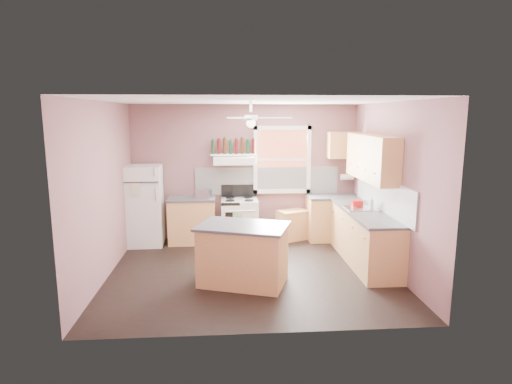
{
  "coord_description": "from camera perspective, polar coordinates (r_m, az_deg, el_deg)",
  "views": [
    {
      "loc": [
        -0.4,
        -6.56,
        2.5
      ],
      "look_at": [
        0.1,
        0.3,
        1.25
      ],
      "focal_mm": 30.0,
      "sensor_mm": 36.0,
      "label": 1
    }
  ],
  "objects": [
    {
      "name": "upper_cabinet_right",
      "position": [
        7.52,
        15.16,
        4.45
      ],
      "size": [
        0.33,
        1.8,
        0.76
      ],
      "primitive_type": "cube",
      "color": "tan",
      "rests_on": "wall_right"
    },
    {
      "name": "toaster",
      "position": [
        8.31,
        -7.0,
        -0.25
      ],
      "size": [
        0.32,
        0.24,
        0.18
      ],
      "primitive_type": "cube",
      "rotation": [
        0.0,
        0.0,
        -0.31
      ],
      "color": "silver",
      "rests_on": "counter_left"
    },
    {
      "name": "wall_left",
      "position": [
        6.92,
        -19.83,
        0.12
      ],
      "size": [
        0.05,
        4.0,
        2.7
      ],
      "primitive_type": "cube",
      "color": "#7B5254",
      "rests_on": "ground"
    },
    {
      "name": "range_hood",
      "position": [
        8.36,
        -2.99,
        4.24
      ],
      "size": [
        0.78,
        0.5,
        0.14
      ],
      "primitive_type": "cube",
      "color": "white",
      "rests_on": "wall_back"
    },
    {
      "name": "counter_right",
      "position": [
        7.43,
        14.32,
        -2.62
      ],
      "size": [
        0.62,
        2.22,
        0.04
      ],
      "primitive_type": "cube",
      "color": "#3E3E41",
      "rests_on": "base_cabinet_right"
    },
    {
      "name": "sink",
      "position": [
        7.61,
        13.85,
        -2.18
      ],
      "size": [
        0.55,
        0.45,
        0.03
      ],
      "primitive_type": "cube",
      "color": "silver",
      "rests_on": "counter_right"
    },
    {
      "name": "stove",
      "position": [
        8.48,
        -2.2,
        -3.83
      ],
      "size": [
        0.71,
        0.64,
        0.86
      ],
      "primitive_type": "cube",
      "rotation": [
        0.0,
        0.0,
        -0.0
      ],
      "color": "white",
      "rests_on": "floor"
    },
    {
      "name": "upper_cabinet_corner",
      "position": [
        8.73,
        11.51,
        6.15
      ],
      "size": [
        0.6,
        0.33,
        0.52
      ],
      "primitive_type": "cube",
      "color": "tan",
      "rests_on": "wall_back"
    },
    {
      "name": "soap_bottle",
      "position": [
        7.55,
        15.13,
        -1.41
      ],
      "size": [
        0.11,
        0.11,
        0.23
      ],
      "primitive_type": "imported",
      "rotation": [
        0.0,
        0.0,
        3.49
      ],
      "color": "silver",
      "rests_on": "counter_right"
    },
    {
      "name": "counter_corner",
      "position": [
        8.69,
        10.23,
        -0.61
      ],
      "size": [
        1.02,
        0.62,
        0.04
      ],
      "primitive_type": "cube",
      "color": "#3E3E41",
      "rests_on": "base_cabinet_corner"
    },
    {
      "name": "island_top",
      "position": [
        6.31,
        -1.76,
        -4.59
      ],
      "size": [
        1.5,
        1.22,
        0.04
      ],
      "primitive_type": "cube",
      "rotation": [
        0.0,
        0.0,
        -0.33
      ],
      "color": "#3E3E41",
      "rests_on": "island"
    },
    {
      "name": "paper_towel",
      "position": [
        8.86,
        12.06,
        1.96
      ],
      "size": [
        0.26,
        0.12,
        0.12
      ],
      "primitive_type": "cylinder",
      "rotation": [
        0.0,
        1.57,
        0.0
      ],
      "color": "white",
      "rests_on": "wall_back"
    },
    {
      "name": "ceiling",
      "position": [
        6.58,
        -0.69,
        12.04
      ],
      "size": [
        4.5,
        4.5,
        0.0
      ],
      "primitive_type": "plane",
      "color": "white",
      "rests_on": "ground"
    },
    {
      "name": "cart",
      "position": [
        8.7,
        4.9,
        -4.45
      ],
      "size": [
        0.69,
        0.59,
        0.58
      ],
      "primitive_type": "cube",
      "rotation": [
        0.0,
        0.0,
        0.42
      ],
      "color": "tan",
      "rests_on": "floor"
    },
    {
      "name": "backsplash_back",
      "position": [
        8.69,
        1.49,
        1.52
      ],
      "size": [
        2.9,
        0.03,
        0.55
      ],
      "primitive_type": "cube",
      "color": "white",
      "rests_on": "wall_back"
    },
    {
      "name": "base_cabinet_left",
      "position": [
        8.54,
        -8.5,
        -3.84
      ],
      "size": [
        0.9,
        0.6,
        0.86
      ],
      "primitive_type": "cube",
      "color": "tan",
      "rests_on": "floor"
    },
    {
      "name": "refrigerator",
      "position": [
        8.49,
        -14.58,
        -1.77
      ],
      "size": [
        0.68,
        0.66,
        1.55
      ],
      "primitive_type": "cube",
      "rotation": [
        0.0,
        0.0,
        0.03
      ],
      "color": "white",
      "rests_on": "floor"
    },
    {
      "name": "window_frame",
      "position": [
        8.64,
        3.51,
        4.3
      ],
      "size": [
        1.16,
        0.07,
        1.36
      ],
      "primitive_type": "cube",
      "color": "white",
      "rests_on": "wall_back"
    },
    {
      "name": "ceiling_fan_hub",
      "position": [
        6.57,
        -0.69,
        9.86
      ],
      "size": [
        0.2,
        0.2,
        0.08
      ],
      "primitive_type": "cylinder",
      "color": "white",
      "rests_on": "ceiling"
    },
    {
      "name": "wine_bottles",
      "position": [
        8.45,
        -3.02,
        6.07
      ],
      "size": [
        0.86,
        0.06,
        0.31
      ],
      "color": "#143819",
      "rests_on": "bottle_shelf"
    },
    {
      "name": "backsplash_right",
      "position": [
        7.47,
        16.57,
        -0.35
      ],
      "size": [
        0.03,
        2.6,
        0.55
      ],
      "primitive_type": "cube",
      "color": "white",
      "rests_on": "wall_right"
    },
    {
      "name": "island",
      "position": [
        6.44,
        -1.73,
        -8.46
      ],
      "size": [
        1.41,
        1.12,
        0.86
      ],
      "primitive_type": "cube",
      "rotation": [
        0.0,
        0.0,
        -0.33
      ],
      "color": "tan",
      "rests_on": "floor"
    },
    {
      "name": "bottle_shelf",
      "position": [
        8.47,
        -3.02,
        5.0
      ],
      "size": [
        0.9,
        0.26,
        0.03
      ],
      "primitive_type": "cube",
      "color": "white",
      "rests_on": "range_hood"
    },
    {
      "name": "wall_back",
      "position": [
        8.67,
        -1.49,
        2.67
      ],
      "size": [
        4.5,
        0.05,
        2.7
      ],
      "primitive_type": "cube",
      "color": "#7B5254",
      "rests_on": "ground"
    },
    {
      "name": "window_view",
      "position": [
        8.67,
        3.48,
        4.32
      ],
      "size": [
        1.0,
        0.02,
        1.2
      ],
      "primitive_type": "cube",
      "color": "brown",
      "rests_on": "wall_back"
    },
    {
      "name": "base_cabinet_corner",
      "position": [
        8.78,
        10.14,
        -3.5
      ],
      "size": [
        1.0,
        0.6,
        0.86
      ],
      "primitive_type": "cube",
      "color": "tan",
      "rests_on": "floor"
    },
    {
      "name": "wall_right",
      "position": [
        7.18,
        17.77,
        0.59
      ],
      "size": [
        0.05,
        4.0,
        2.7
      ],
      "primitive_type": "cube",
      "color": "#7B5254",
      "rests_on": "ground"
    },
    {
      "name": "floor",
      "position": [
        7.03,
        -0.64,
        -10.53
      ],
      "size": [
        4.5,
        4.5,
        0.0
      ],
      "primitive_type": "plane",
      "color": "black",
      "rests_on": "ground"
    },
    {
      "name": "faucet",
      "position": [
        7.65,
        15.02,
        -1.6
      ],
      "size": [
        0.03,
        0.03,
        0.14
      ],
      "primitive_type": "cylinder",
      "color": "silver",
      "rests_on": "sink"
    },
    {
      "name": "red_caddy",
      "position": [
        7.77,
        13.34,
        -1.49
      ],
      "size": [
        0.18,
        0.12,
        0.1
      ],
      "primitive_type": "cube",
      "rotation": [
        0.0,
        0.0,
        -0.0
      ],
      "color": "#AA0F0E",
      "rests_on": "counter_right"
    },
    {
      "name": "counter_left",
      "position": [
        8.44,
        -8.58,
        -0.88
      ],
      "size": [
        0.92,
        0.62,
        0.04
      ],
      "primitive_type": "cube",
      "color": "#3E3E41",
      "rests_on": "base_cabinet_left"
    },
    {
      "name": "base_cabinet_right",
      "position": [
        7.54,
        14.24,
        -5.96
      ],
      "size": [
        0.6,
        2.2,
        0.86
      ],
      "primitive_type": "cube",
      "color": "tan",
      "rests_on": "floor"
    }
  ]
}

